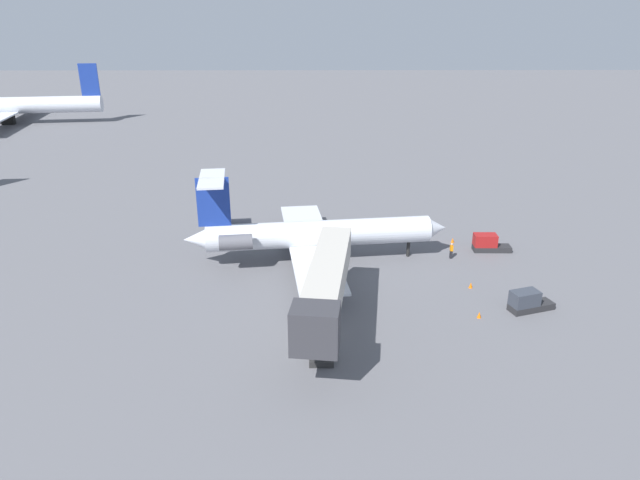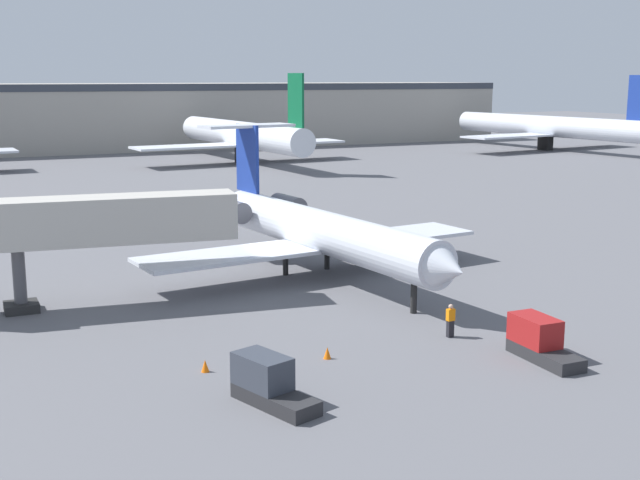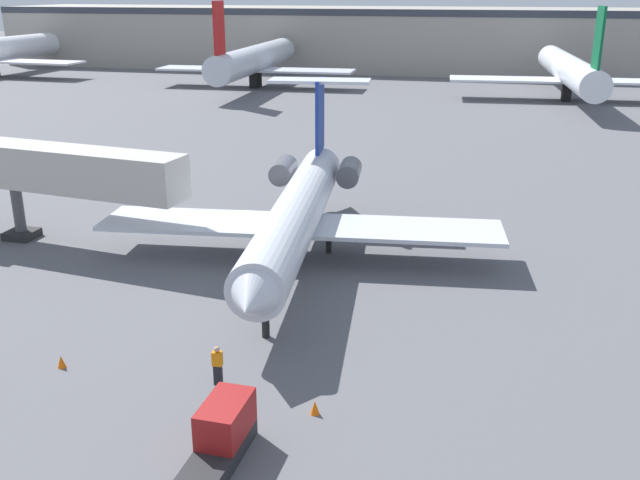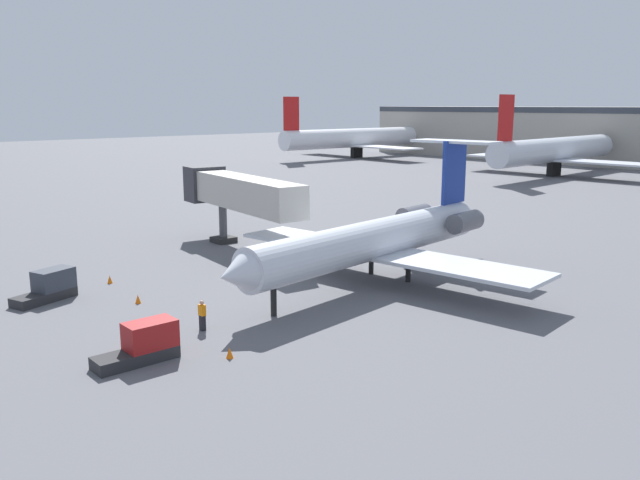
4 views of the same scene
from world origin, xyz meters
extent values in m
cube|color=#5B5B60|center=(0.00, 0.00, -0.05)|extent=(400.00, 400.00, 0.10)
cylinder|color=silver|center=(3.03, -1.38, 3.04)|extent=(5.43, 23.03, 2.70)
cone|color=silver|center=(4.50, -13.53, 3.04)|extent=(2.81, 2.49, 2.57)
cone|color=silver|center=(1.55, 10.87, 3.04)|extent=(2.59, 2.86, 2.30)
cube|color=silver|center=(9.15, 0.37, 1.99)|extent=(11.40, 5.68, 0.24)
cube|color=silver|center=(-3.33, -1.14, 1.99)|extent=(11.40, 5.68, 0.24)
cylinder|color=#595960|center=(4.25, 7.27, 3.44)|extent=(1.87, 3.36, 1.50)
cylinder|color=#595960|center=(-0.22, 6.72, 3.44)|extent=(1.87, 3.36, 1.50)
cube|color=navy|center=(1.78, 8.98, 6.86)|extent=(0.62, 3.21, 4.93)
cube|color=silver|center=(1.78, 8.98, 9.22)|extent=(7.04, 3.20, 0.20)
cylinder|color=black|center=(4.17, -10.75, 0.85)|extent=(0.36, 0.36, 1.69)
cylinder|color=black|center=(4.38, 0.80, 0.85)|extent=(0.36, 0.36, 1.69)
cylinder|color=black|center=(1.20, 0.41, 0.85)|extent=(0.36, 0.36, 1.69)
cube|color=#B7B2A8|center=(-11.36, -1.88, 4.90)|extent=(16.16, 4.59, 2.60)
cylinder|color=#4C4C51|center=(-15.32, -1.37, 1.80)|extent=(0.70, 0.70, 3.60)
cube|color=#262626|center=(-15.32, -1.37, 0.25)|extent=(1.80, 1.80, 0.50)
cube|color=black|center=(3.60, -15.18, 0.42)|extent=(0.33, 0.26, 0.85)
cube|color=orange|center=(3.60, -15.18, 1.15)|extent=(0.41, 0.28, 0.60)
sphere|color=tan|center=(3.60, -15.18, 1.57)|extent=(0.24, 0.24, 0.24)
cube|color=#262628|center=(-7.57, -19.73, 0.30)|extent=(2.57, 4.24, 0.60)
cube|color=#333842|center=(-7.82, -18.97, 1.25)|extent=(2.08, 2.72, 1.30)
cube|color=#262628|center=(5.51, -20.03, 0.30)|extent=(1.46, 4.02, 0.60)
cube|color=maroon|center=(5.52, -19.23, 1.25)|extent=(1.44, 2.42, 1.30)
cone|color=orange|center=(7.94, -16.34, 0.28)|extent=(0.36, 0.36, 0.55)
cone|color=orange|center=(-8.94, -14.84, 0.28)|extent=(0.36, 0.36, 0.55)
cone|color=orange|center=(-3.33, -15.53, 0.28)|extent=(0.36, 0.36, 0.55)
cube|color=#9E998E|center=(0.00, 104.19, 5.78)|extent=(171.03, 22.59, 11.56)
cube|color=#333842|center=(0.00, 93.10, 10.96)|extent=(171.03, 0.60, 1.20)
cylinder|color=silver|center=(22.64, 69.44, 4.31)|extent=(7.05, 39.19, 3.81)
cube|color=#0C5933|center=(24.10, 51.99, 9.71)|extent=(0.63, 4.01, 7.00)
cube|color=silver|center=(22.64, 69.44, 2.80)|extent=(33.15, 8.71, 0.30)
cube|color=black|center=(22.64, 69.44, 1.20)|extent=(1.20, 2.80, 2.40)
cylinder|color=silver|center=(79.00, 68.12, 4.21)|extent=(8.96, 41.53, 3.62)
cube|color=navy|center=(81.42, 49.57, 9.52)|extent=(0.82, 4.01, 7.00)
cube|color=silver|center=(79.00, 68.12, 2.80)|extent=(35.27, 10.46, 0.30)
cube|color=black|center=(79.00, 68.12, 1.20)|extent=(1.20, 2.80, 2.40)
camera|label=1|loc=(-51.65, -0.97, 24.43)|focal=32.32mm
camera|label=2|loc=(-18.86, -48.26, 12.72)|focal=46.44mm
camera|label=3|loc=(13.81, -38.99, 15.18)|focal=40.41mm
camera|label=4|loc=(33.31, -32.98, 12.03)|focal=36.95mm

